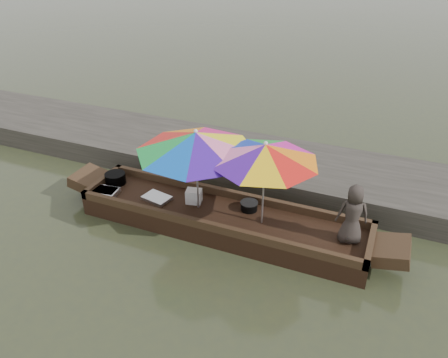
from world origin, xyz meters
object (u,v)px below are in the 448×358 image
at_px(tray_crayfish, 105,192).
at_px(charcoal_grill, 249,206).
at_px(boat_hull, 222,221).
at_px(supply_bag, 194,196).
at_px(tray_scallop, 157,198).
at_px(cooking_pot, 115,178).
at_px(umbrella_stern, 264,184).
at_px(vendor, 353,214).
at_px(umbrella_bow, 197,170).

xyz_separation_m(tray_crayfish, charcoal_grill, (2.75, 0.56, 0.03)).
distance_m(boat_hull, supply_bag, 0.70).
bearing_deg(tray_scallop, tray_crayfish, -168.23).
bearing_deg(cooking_pot, supply_bag, -0.84).
bearing_deg(charcoal_grill, umbrella_stern, -40.08).
distance_m(boat_hull, charcoal_grill, 0.56).
xyz_separation_m(charcoal_grill, supply_bag, (-1.04, -0.16, 0.06)).
height_order(tray_scallop, vendor, vendor).
height_order(vendor, umbrella_bow, umbrella_bow).
height_order(tray_crayfish, umbrella_stern, umbrella_stern).
bearing_deg(cooking_pot, umbrella_stern, -2.71).
bearing_deg(umbrella_bow, boat_hull, 0.00).
bearing_deg(charcoal_grill, vendor, -7.12).
height_order(boat_hull, tray_scallop, tray_scallop).
relative_size(tray_scallop, umbrella_bow, 0.24).
bearing_deg(charcoal_grill, supply_bag, -171.09).
bearing_deg(boat_hull, umbrella_bow, 180.00).
bearing_deg(charcoal_grill, cooking_pot, -177.21).
bearing_deg(tray_scallop, charcoal_grill, 11.34).
distance_m(tray_scallop, umbrella_bow, 1.13).
distance_m(tray_scallop, vendor, 3.58).
distance_m(cooking_pot, tray_crayfish, 0.43).
distance_m(umbrella_bow, umbrella_stern, 1.23).
height_order(umbrella_bow, umbrella_stern, same).
bearing_deg(boat_hull, supply_bag, 168.77).
bearing_deg(boat_hull, cooking_pot, 176.43).
xyz_separation_m(tray_scallop, charcoal_grill, (1.73, 0.35, 0.04)).
bearing_deg(tray_crayfish, vendor, 4.17).
distance_m(tray_crayfish, umbrella_bow, 2.02).
bearing_deg(supply_bag, umbrella_stern, -5.11).
relative_size(cooking_pot, tray_crayfish, 0.81).
height_order(boat_hull, cooking_pot, cooking_pot).
distance_m(boat_hull, umbrella_stern, 1.21).
height_order(cooking_pot, supply_bag, supply_bag).
relative_size(vendor, umbrella_stern, 0.59).
relative_size(boat_hull, tray_scallop, 10.45).
bearing_deg(tray_crayfish, supply_bag, 13.04).
bearing_deg(boat_hull, tray_scallop, -177.31).
xyz_separation_m(tray_crayfish, umbrella_stern, (3.09, 0.27, 0.73)).
height_order(tray_crayfish, supply_bag, supply_bag).
relative_size(charcoal_grill, supply_bag, 1.09).
distance_m(cooking_pot, vendor, 4.64).
bearing_deg(cooking_pot, charcoal_grill, 2.79).
bearing_deg(vendor, umbrella_bow, -14.53).
distance_m(tray_crayfish, supply_bag, 1.76).
height_order(tray_crayfish, charcoal_grill, charcoal_grill).
distance_m(tray_crayfish, tray_scallop, 1.04).
relative_size(boat_hull, cooking_pot, 12.94).
bearing_deg(umbrella_stern, tray_scallop, -178.29).
xyz_separation_m(charcoal_grill, vendor, (1.81, -0.23, 0.45)).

